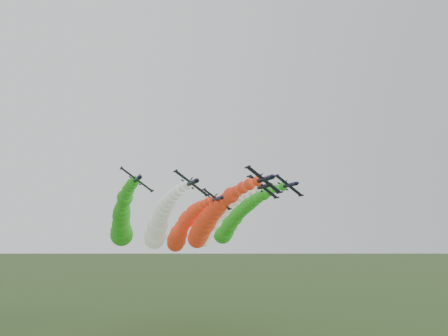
% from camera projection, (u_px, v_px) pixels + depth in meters
% --- Properties ---
extents(jet_lead, '(12.94, 75.22, 18.46)m').
position_uv_depth(jet_lead, '(207.00, 223.00, 137.50)').
color(jet_lead, black).
rests_on(jet_lead, ground).
extents(jet_inner_left, '(13.18, 75.46, 18.69)m').
position_uv_depth(jet_inner_left, '(158.00, 226.00, 143.06)').
color(jet_inner_left, black).
rests_on(jet_inner_left, ground).
extents(jet_inner_right, '(13.17, 75.46, 18.69)m').
position_uv_depth(jet_inner_right, '(212.00, 223.00, 153.03)').
color(jet_inner_right, black).
rests_on(jet_inner_right, ground).
extents(jet_outer_left, '(13.75, 76.04, 19.27)m').
position_uv_depth(jet_outer_left, '(122.00, 223.00, 149.96)').
color(jet_outer_left, black).
rests_on(jet_outer_left, ground).
extents(jet_outer_right, '(13.36, 75.64, 18.88)m').
position_uv_depth(jet_outer_right, '(232.00, 223.00, 163.28)').
color(jet_outer_right, black).
rests_on(jet_outer_right, ground).
extents(jet_trail, '(13.04, 75.33, 18.56)m').
position_uv_depth(jet_trail, '(181.00, 231.00, 162.60)').
color(jet_trail, black).
rests_on(jet_trail, ground).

